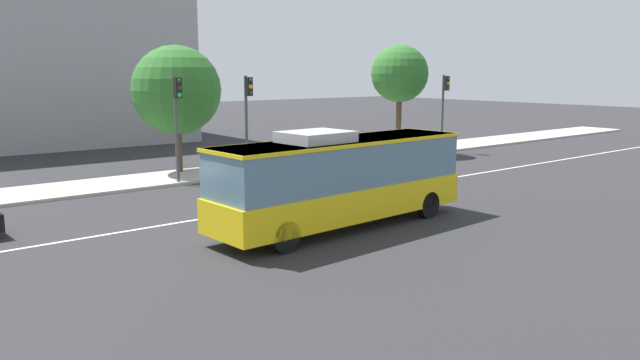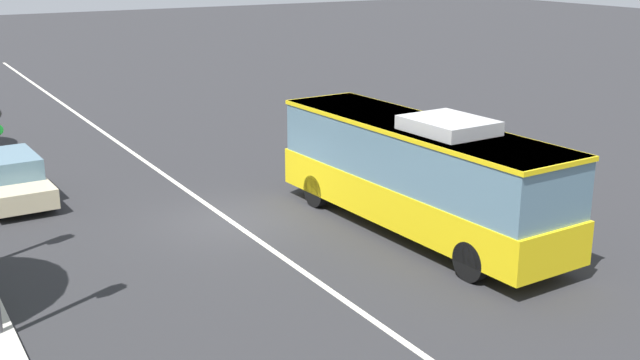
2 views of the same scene
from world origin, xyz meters
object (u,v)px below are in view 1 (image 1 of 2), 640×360
(traffic_light_mid_block, at_px, (444,100))
(street_tree_kerbside_left, at_px, (176,90))
(street_tree_kerbside_centre, at_px, (400,74))
(transit_bus, at_px, (341,177))
(sedan_beige, at_px, (353,157))
(traffic_light_near_corner, at_px, (248,108))
(traffic_light_far_corner, at_px, (177,111))

(traffic_light_mid_block, bearing_deg, street_tree_kerbside_left, -94.18)
(traffic_light_mid_block, relative_size, street_tree_kerbside_centre, 0.73)
(transit_bus, xyz_separation_m, street_tree_kerbside_left, (0.60, 14.05, 2.63))
(traffic_light_mid_block, distance_m, street_tree_kerbside_centre, 3.65)
(transit_bus, bearing_deg, sedan_beige, 43.74)
(transit_bus, relative_size, sedan_beige, 2.22)
(transit_bus, distance_m, traffic_light_near_corner, 11.88)
(traffic_light_far_corner, xyz_separation_m, street_tree_kerbside_centre, (16.33, 1.33, 1.69))
(sedan_beige, distance_m, traffic_light_far_corner, 10.12)
(sedan_beige, distance_m, traffic_light_near_corner, 6.50)
(transit_bus, bearing_deg, street_tree_kerbside_centre, 35.64)
(traffic_light_mid_block, xyz_separation_m, traffic_light_far_corner, (-19.28, -0.00, 0.00))
(transit_bus, height_order, street_tree_kerbside_centre, street_tree_kerbside_centre)
(sedan_beige, relative_size, street_tree_kerbside_centre, 0.64)
(street_tree_kerbside_left, bearing_deg, traffic_light_near_corner, -46.20)
(traffic_light_far_corner, distance_m, street_tree_kerbside_left, 3.42)
(traffic_light_near_corner, bearing_deg, street_tree_kerbside_centre, 91.16)
(sedan_beige, height_order, street_tree_kerbside_left, street_tree_kerbside_left)
(traffic_light_mid_block, distance_m, traffic_light_far_corner, 19.28)
(sedan_beige, xyz_separation_m, traffic_light_far_corner, (-9.55, 1.78, 2.84))
(traffic_light_far_corner, bearing_deg, street_tree_kerbside_left, 150.63)
(transit_bus, distance_m, traffic_light_far_corner, 11.23)
(transit_bus, distance_m, sedan_beige, 12.79)
(traffic_light_near_corner, xyz_separation_m, street_tree_kerbside_centre, (12.27, 1.10, 1.69))
(street_tree_kerbside_left, xyz_separation_m, street_tree_kerbside_centre, (14.92, -1.66, 0.81))
(transit_bus, height_order, sedan_beige, transit_bus)
(traffic_light_near_corner, bearing_deg, transit_bus, -20.00)
(transit_bus, xyz_separation_m, traffic_light_far_corner, (-0.82, 11.06, 1.75))
(transit_bus, relative_size, traffic_light_mid_block, 1.95)
(sedan_beige, distance_m, traffic_light_mid_block, 10.29)
(transit_bus, xyz_separation_m, street_tree_kerbside_centre, (15.51, 12.39, 3.44))
(traffic_light_far_corner, bearing_deg, traffic_light_near_corner, 89.23)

